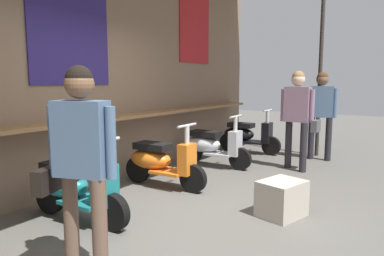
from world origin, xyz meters
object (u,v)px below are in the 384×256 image
scooter_orange (160,161)px  scooter_black (246,135)px  shopper_with_handbag (298,110)px  shopper_passing (321,106)px  scooter_silver (211,145)px  shopper_browsing (80,151)px  scooter_teal (74,187)px  merchandise_crate (282,199)px

scooter_orange → scooter_black: 3.06m
shopper_with_handbag → shopper_passing: 1.08m
scooter_silver → scooter_black: same height
shopper_browsing → scooter_teal: bearing=-143.8°
scooter_black → merchandise_crate: size_ratio=2.73×
scooter_orange → scooter_silver: (1.53, -0.00, 0.00)m
shopper_passing → shopper_with_handbag: bearing=-22.9°
shopper_with_handbag → shopper_browsing: (-4.40, 0.37, -0.04)m
scooter_black → shopper_with_handbag: 1.83m
scooter_orange → shopper_passing: bearing=62.1°
shopper_passing → scooter_black: bearing=-101.0°
merchandise_crate → scooter_black: bearing=30.9°
scooter_teal → scooter_orange: 1.56m
scooter_teal → scooter_silver: size_ratio=1.00×
scooter_black → shopper_browsing: 5.48m
scooter_teal → scooter_black: size_ratio=1.00×
scooter_teal → merchandise_crate: size_ratio=2.74×
merchandise_crate → shopper_passing: bearing=6.6°
shopper_browsing → shopper_with_handbag: bearing=156.6°
scooter_teal → shopper_browsing: 1.42m
scooter_silver → merchandise_crate: size_ratio=2.74×
scooter_teal → shopper_passing: bearing=69.5°
scooter_orange → scooter_black: bearing=88.0°
scooter_orange → merchandise_crate: (-0.16, -1.93, -0.18)m
scooter_black → shopper_with_handbag: bearing=-35.5°
scooter_black → merchandise_crate: scooter_black is taller
shopper_with_handbag → shopper_browsing: bearing=176.3°
scooter_teal → scooter_silver: (3.09, -0.00, 0.00)m
scooter_silver → shopper_browsing: (-3.81, -1.03, 0.64)m
scooter_orange → shopper_with_handbag: size_ratio=0.81×
merchandise_crate → scooter_silver: bearing=48.8°
scooter_black → shopper_with_handbag: (-0.95, -1.40, 0.68)m
scooter_teal → shopper_with_handbag: bearing=66.6°
scooter_orange → scooter_silver: same height
shopper_browsing → merchandise_crate: size_ratio=3.29×
shopper_passing → merchandise_crate: shopper_passing is taller
scooter_orange → scooter_silver: 1.53m
scooter_orange → merchandise_crate: scooter_orange is taller
scooter_teal → scooter_silver: bearing=87.5°
scooter_silver → scooter_black: size_ratio=1.00×
scooter_black → shopper_passing: shopper_passing is taller
scooter_black → shopper_with_handbag: shopper_with_handbag is taller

